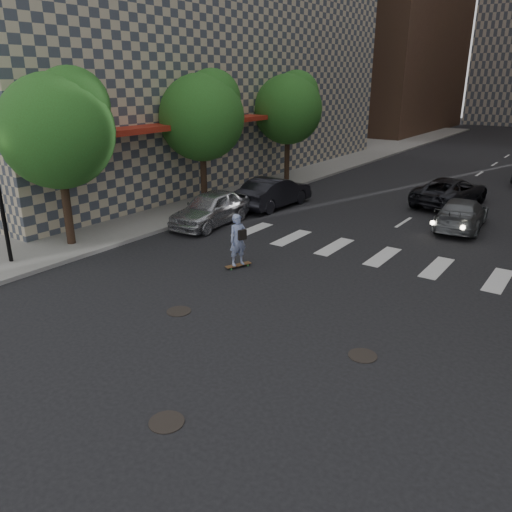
{
  "coord_description": "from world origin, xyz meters",
  "views": [
    {
      "loc": [
        7.26,
        -8.04,
        6.34
      ],
      "look_at": [
        -0.83,
        3.37,
        1.3
      ],
      "focal_mm": 35.0,
      "sensor_mm": 36.0,
      "label": 1
    }
  ],
  "objects_px": {
    "tree_b": "(204,113)",
    "tree_c": "(290,106)",
    "traffic_car_b": "(462,213)",
    "tree_a": "(60,126)",
    "silver_sedan": "(211,208)",
    "skateboarder": "(238,240)",
    "traffic_car_c": "(451,192)",
    "traffic_car_a": "(274,192)"
  },
  "relations": [
    {
      "from": "silver_sedan",
      "to": "traffic_car_b",
      "type": "height_order",
      "value": "silver_sedan"
    },
    {
      "from": "tree_c",
      "to": "silver_sedan",
      "type": "relative_size",
      "value": 1.47
    },
    {
      "from": "traffic_car_a",
      "to": "traffic_car_c",
      "type": "distance_m",
      "value": 9.17
    },
    {
      "from": "tree_b",
      "to": "skateboarder",
      "type": "height_order",
      "value": "tree_b"
    },
    {
      "from": "tree_c",
      "to": "traffic_car_b",
      "type": "bearing_deg",
      "value": -21.07
    },
    {
      "from": "traffic_car_b",
      "to": "traffic_car_a",
      "type": "bearing_deg",
      "value": 4.86
    },
    {
      "from": "tree_c",
      "to": "traffic_car_a",
      "type": "relative_size",
      "value": 1.41
    },
    {
      "from": "tree_c",
      "to": "traffic_car_b",
      "type": "relative_size",
      "value": 1.45
    },
    {
      "from": "tree_a",
      "to": "skateboarder",
      "type": "bearing_deg",
      "value": 15.52
    },
    {
      "from": "tree_b",
      "to": "silver_sedan",
      "type": "bearing_deg",
      "value": -46.27
    },
    {
      "from": "skateboarder",
      "to": "silver_sedan",
      "type": "bearing_deg",
      "value": 161.53
    },
    {
      "from": "traffic_car_c",
      "to": "traffic_car_a",
      "type": "bearing_deg",
      "value": 45.35
    },
    {
      "from": "tree_a",
      "to": "tree_c",
      "type": "bearing_deg",
      "value": 90.0
    },
    {
      "from": "tree_a",
      "to": "skateboarder",
      "type": "xyz_separation_m",
      "value": [
        6.71,
        1.87,
        -3.63
      ]
    },
    {
      "from": "silver_sedan",
      "to": "traffic_car_b",
      "type": "distance_m",
      "value": 11.12
    },
    {
      "from": "tree_b",
      "to": "tree_c",
      "type": "xyz_separation_m",
      "value": [
        0.0,
        8.0,
        0.0
      ]
    },
    {
      "from": "traffic_car_b",
      "to": "traffic_car_c",
      "type": "bearing_deg",
      "value": -73.95
    },
    {
      "from": "traffic_car_a",
      "to": "traffic_car_b",
      "type": "xyz_separation_m",
      "value": [
        8.84,
        1.59,
        -0.11
      ]
    },
    {
      "from": "tree_b",
      "to": "traffic_car_b",
      "type": "distance_m",
      "value": 12.92
    },
    {
      "from": "skateboarder",
      "to": "tree_a",
      "type": "bearing_deg",
      "value": -142.99
    },
    {
      "from": "traffic_car_b",
      "to": "tree_b",
      "type": "bearing_deg",
      "value": 10.98
    },
    {
      "from": "skateboarder",
      "to": "tree_b",
      "type": "bearing_deg",
      "value": 159.07
    },
    {
      "from": "silver_sedan",
      "to": "traffic_car_a",
      "type": "distance_m",
      "value": 4.46
    },
    {
      "from": "tree_a",
      "to": "tree_b",
      "type": "relative_size",
      "value": 1.0
    },
    {
      "from": "tree_c",
      "to": "tree_a",
      "type": "bearing_deg",
      "value": -90.0
    },
    {
      "from": "tree_a",
      "to": "traffic_car_b",
      "type": "distance_m",
      "value": 16.92
    },
    {
      "from": "skateboarder",
      "to": "silver_sedan",
      "type": "height_order",
      "value": "skateboarder"
    },
    {
      "from": "tree_c",
      "to": "skateboarder",
      "type": "xyz_separation_m",
      "value": [
        6.71,
        -14.13,
        -3.63
      ]
    },
    {
      "from": "traffic_car_c",
      "to": "tree_b",
      "type": "bearing_deg",
      "value": 43.93
    },
    {
      "from": "tree_a",
      "to": "silver_sedan",
      "type": "xyz_separation_m",
      "value": [
        2.45,
        5.43,
        -3.88
      ]
    },
    {
      "from": "tree_a",
      "to": "traffic_car_a",
      "type": "bearing_deg",
      "value": 73.33
    },
    {
      "from": "tree_b",
      "to": "tree_a",
      "type": "bearing_deg",
      "value": -90.0
    },
    {
      "from": "silver_sedan",
      "to": "traffic_car_b",
      "type": "bearing_deg",
      "value": 28.44
    },
    {
      "from": "traffic_car_c",
      "to": "silver_sedan",
      "type": "bearing_deg",
      "value": 60.04
    },
    {
      "from": "tree_b",
      "to": "tree_c",
      "type": "relative_size",
      "value": 1.0
    },
    {
      "from": "tree_a",
      "to": "traffic_car_b",
      "type": "relative_size",
      "value": 1.45
    },
    {
      "from": "tree_b",
      "to": "tree_c",
      "type": "height_order",
      "value": "same"
    },
    {
      "from": "tree_c",
      "to": "silver_sedan",
      "type": "height_order",
      "value": "tree_c"
    },
    {
      "from": "traffic_car_a",
      "to": "traffic_car_b",
      "type": "relative_size",
      "value": 1.02
    },
    {
      "from": "tree_a",
      "to": "traffic_car_b",
      "type": "height_order",
      "value": "tree_a"
    },
    {
      "from": "tree_c",
      "to": "skateboarder",
      "type": "relative_size",
      "value": 3.42
    },
    {
      "from": "tree_a",
      "to": "silver_sedan",
      "type": "bearing_deg",
      "value": 65.69
    }
  ]
}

